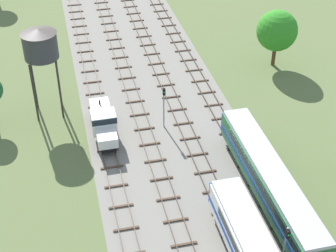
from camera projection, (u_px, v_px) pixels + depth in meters
name	position (u px, v px, depth m)	size (l,w,h in m)	color
ground_plane	(158.00, 110.00, 63.43)	(480.00, 480.00, 0.00)	#5B6B3D
ballast_bed	(158.00, 110.00, 63.43)	(17.97, 176.00, 0.01)	gray
track_far_left	(99.00, 112.00, 62.83)	(2.40, 126.00, 0.29)	#47382D
track_left	(137.00, 108.00, 63.71)	(2.40, 126.00, 0.29)	#47382D
track_centre_left	(174.00, 103.00, 64.58)	(2.40, 126.00, 0.29)	#47382D
track_centre	(210.00, 98.00, 65.46)	(2.40, 126.00, 0.29)	#47382D
diesel_railcar_centre_near	(270.00, 179.00, 49.15)	(2.96, 20.50, 3.80)	#286638
shunter_loco_far_left_mid	(103.00, 121.00, 57.99)	(2.74, 8.46, 3.10)	white
water_tower	(40.00, 45.00, 57.93)	(4.07, 4.07, 10.92)	#2D2826
signal_post_nearest	(164.00, 102.00, 58.67)	(0.28, 0.47, 5.35)	gray
signal_post_near	(285.00, 246.00, 41.42)	(0.28, 0.47, 5.37)	gray
lineside_tree_1	(277.00, 31.00, 69.83)	(5.55, 5.55, 7.98)	#4C331E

